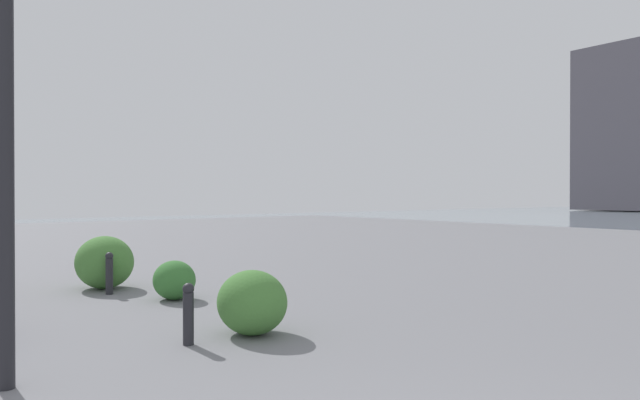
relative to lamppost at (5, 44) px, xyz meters
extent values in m
cylinder|color=#232328|center=(0.00, 0.00, -0.76)|extent=(0.14, 0.14, 4.38)
cylinder|color=#232328|center=(0.37, -1.84, -2.66)|extent=(0.12, 0.12, 0.58)
sphere|color=#232328|center=(0.37, -1.84, -2.33)|extent=(0.13, 0.13, 0.13)
cylinder|color=#232328|center=(4.15, -2.14, -2.65)|extent=(0.12, 0.12, 0.60)
sphere|color=#232328|center=(4.15, -2.14, -2.31)|extent=(0.13, 0.13, 0.13)
ellipsoid|color=#477F38|center=(0.34, -2.64, -2.57)|extent=(0.90, 0.81, 0.77)
ellipsoid|color=#477F38|center=(4.80, -2.26, -2.48)|extent=(1.10, 0.99, 0.93)
ellipsoid|color=#387533|center=(3.04, -2.81, -2.64)|extent=(0.73, 0.66, 0.62)
camera|label=1|loc=(-5.45, 0.80, -1.29)|focal=31.61mm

